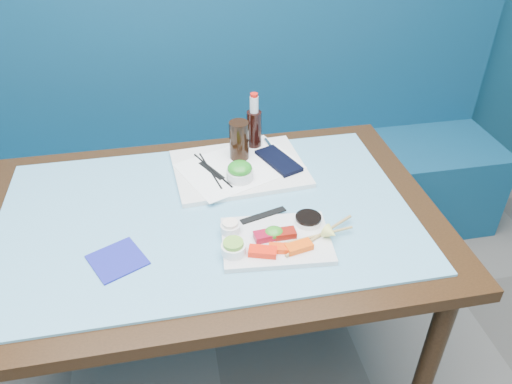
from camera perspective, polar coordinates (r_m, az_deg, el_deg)
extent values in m
cube|color=navy|center=(2.44, -6.96, -1.21)|extent=(3.00, 0.55, 0.45)
cube|color=navy|center=(2.39, -8.28, 11.11)|extent=(3.00, 0.12, 0.95)
cube|color=black|center=(1.52, -5.62, -3.20)|extent=(1.40, 0.90, 0.04)
cylinder|color=black|center=(1.71, 19.07, -18.17)|extent=(0.06, 0.06, 0.71)
cylinder|color=black|center=(2.12, -23.21, -6.66)|extent=(0.06, 0.06, 0.71)
cylinder|color=black|center=(2.16, 10.39, -2.84)|extent=(0.06, 0.06, 0.71)
cube|color=#61A2C2|center=(1.51, -5.67, -2.49)|extent=(1.22, 0.76, 0.01)
cube|color=silver|center=(1.39, 2.33, -5.56)|extent=(0.32, 0.24, 0.02)
cube|color=red|center=(1.33, 0.76, -6.83)|extent=(0.08, 0.06, 0.02)
cube|color=#FF3C0A|center=(1.34, 2.82, -6.44)|extent=(0.07, 0.05, 0.02)
cube|color=#F94F09|center=(1.35, 4.95, -6.26)|extent=(0.08, 0.05, 0.02)
cube|color=maroon|center=(1.38, 1.08, -5.03)|extent=(0.07, 0.04, 0.02)
cube|color=maroon|center=(1.39, 3.31, -4.75)|extent=(0.06, 0.04, 0.02)
ellipsoid|color=#2F8A1F|center=(1.38, 2.05, -4.63)|extent=(0.06, 0.06, 0.03)
cylinder|color=white|center=(1.33, -2.59, -6.51)|extent=(0.08, 0.08, 0.03)
cylinder|color=#6FAB37|center=(1.32, -2.61, -5.89)|extent=(0.07, 0.07, 0.01)
cylinder|color=silver|center=(1.40, -2.95, -4.12)|extent=(0.06, 0.06, 0.02)
cylinder|color=#FEE7D0|center=(1.39, -2.97, -3.60)|extent=(0.06, 0.06, 0.01)
cylinder|color=white|center=(1.44, 5.98, -3.25)|extent=(0.08, 0.08, 0.02)
cylinder|color=black|center=(1.43, 6.01, -2.91)|extent=(0.09, 0.09, 0.01)
cone|color=#EFF273|center=(1.38, 8.51, -4.66)|extent=(0.05, 0.05, 0.04)
cube|color=black|center=(1.46, 0.84, -2.67)|extent=(0.14, 0.06, 0.00)
cylinder|color=#A6894E|center=(1.40, 6.90, -4.99)|extent=(0.22, 0.04, 0.01)
cylinder|color=#9C7F49|center=(1.40, 7.29, -4.92)|extent=(0.23, 0.14, 0.01)
cube|color=white|center=(1.68, -1.92, 2.70)|extent=(0.45, 0.35, 0.02)
cube|color=white|center=(1.68, -1.92, 2.97)|extent=(0.44, 0.38, 0.00)
cylinder|color=silver|center=(1.60, -1.85, 1.99)|extent=(0.09, 0.09, 0.03)
ellipsoid|color=#20811D|center=(1.59, -1.87, 2.75)|extent=(0.11, 0.11, 0.04)
cylinder|color=black|center=(1.69, -1.94, 5.91)|extent=(0.08, 0.08, 0.14)
cube|color=black|center=(1.70, 2.58, 3.60)|extent=(0.14, 0.20, 0.01)
cylinder|color=silver|center=(1.78, 1.63, 5.32)|extent=(0.03, 0.10, 0.01)
cylinder|color=black|center=(1.66, -5.25, 2.47)|extent=(0.05, 0.22, 0.01)
cylinder|color=black|center=(1.66, -4.98, 2.51)|extent=(0.10, 0.22, 0.01)
cube|color=black|center=(1.66, -5.11, 2.45)|extent=(0.08, 0.13, 0.00)
cylinder|color=black|center=(1.77, -0.21, 6.97)|extent=(0.07, 0.07, 0.15)
cylinder|color=silver|center=(1.72, -0.22, 9.98)|extent=(0.03, 0.03, 0.06)
cylinder|color=red|center=(1.70, -0.22, 11.02)|extent=(0.03, 0.03, 0.01)
cube|color=navy|center=(1.39, -15.55, -7.49)|extent=(0.18, 0.18, 0.01)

